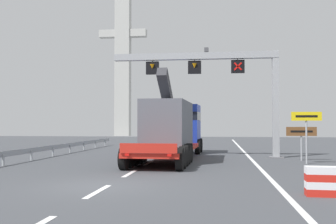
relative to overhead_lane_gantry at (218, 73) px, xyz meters
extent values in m
plane|color=#424449|center=(-4.18, -12.81, -5.61)|extent=(112.00, 112.00, 0.00)
cube|color=silver|center=(-3.93, -13.99, -5.61)|extent=(0.20, 2.60, 0.01)
cube|color=silver|center=(-3.93, -9.18, -5.61)|extent=(0.20, 2.60, 0.01)
cube|color=silver|center=(-3.93, -4.36, -5.61)|extent=(0.20, 2.60, 0.01)
cube|color=silver|center=(-3.93, 0.46, -5.61)|extent=(0.20, 2.60, 0.01)
cube|color=silver|center=(-3.93, 5.27, -5.61)|extent=(0.20, 2.60, 0.01)
cube|color=silver|center=(-3.93, 10.09, -5.61)|extent=(0.20, 2.60, 0.01)
cube|color=silver|center=(-3.93, 14.91, -5.61)|extent=(0.20, 2.60, 0.01)
cube|color=silver|center=(2.02, -0.81, -5.61)|extent=(0.20, 63.00, 0.01)
cube|color=#9EA0A5|center=(3.71, 0.00, -2.11)|extent=(0.40, 0.40, 7.01)
cube|color=slate|center=(3.71, 0.00, -5.57)|extent=(0.90, 0.90, 0.08)
cube|color=#9EA0A5|center=(-1.57, 0.00, 1.14)|extent=(10.97, 0.44, 0.44)
cube|color=#4C4C51|center=(-0.78, 0.00, 1.54)|extent=(0.28, 0.40, 0.28)
cube|color=black|center=(1.29, 0.00, 0.39)|extent=(0.87, 0.24, 0.86)
cube|color=#9EA0A5|center=(1.29, 0.00, 0.87)|extent=(0.08, 0.08, 0.16)
cube|color=red|center=(1.29, -0.13, 0.39)|extent=(0.54, 0.02, 0.54)
cube|color=red|center=(1.29, -0.13, 0.39)|extent=(0.54, 0.02, 0.54)
cube|color=black|center=(-1.57, 0.00, 0.39)|extent=(0.87, 0.24, 0.86)
cube|color=#9EA0A5|center=(-1.57, 0.00, 0.87)|extent=(0.08, 0.08, 0.16)
cone|color=orange|center=(-1.57, -0.13, 0.48)|extent=(0.31, 0.31, 0.30)
cube|color=black|center=(-4.44, 0.00, 0.39)|extent=(0.87, 0.24, 0.86)
cube|color=#9EA0A5|center=(-4.44, 0.00, 0.87)|extent=(0.08, 0.08, 0.16)
cone|color=orange|center=(-4.44, -0.13, 0.48)|extent=(0.31, 0.31, 0.30)
cube|color=red|center=(-3.00, -3.47, -4.88)|extent=(3.17, 10.49, 0.24)
cube|color=red|center=(-3.19, -8.75, -4.51)|extent=(2.66, 0.18, 0.44)
cylinder|color=black|center=(-4.51, -7.92, -5.06)|extent=(0.36, 1.11, 1.10)
cylinder|color=black|center=(-1.81, -8.02, -5.06)|extent=(0.36, 1.11, 1.10)
cylinder|color=black|center=(-4.47, -6.87, -5.06)|extent=(0.36, 1.11, 1.10)
cylinder|color=black|center=(-1.78, -6.97, -5.06)|extent=(0.36, 1.11, 1.10)
cylinder|color=black|center=(-4.44, -5.82, -5.06)|extent=(0.36, 1.11, 1.10)
cylinder|color=black|center=(-1.74, -5.92, -5.06)|extent=(0.36, 1.11, 1.10)
cylinder|color=black|center=(-4.40, -4.77, -5.06)|extent=(0.36, 1.11, 1.10)
cylinder|color=black|center=(-1.70, -4.87, -5.06)|extent=(0.36, 1.11, 1.10)
cylinder|color=black|center=(-4.36, -3.72, -5.06)|extent=(0.36, 1.11, 1.10)
cylinder|color=black|center=(-1.66, -3.82, -5.06)|extent=(0.36, 1.11, 1.10)
cube|color=#1E38AD|center=(-2.75, 3.62, -3.51)|extent=(2.69, 3.29, 3.10)
cube|color=black|center=(-2.75, 3.62, -2.82)|extent=(2.72, 3.31, 0.60)
cylinder|color=black|center=(-4.00, 4.55, -5.06)|extent=(0.38, 1.11, 1.10)
cylinder|color=black|center=(-1.43, 4.46, -5.06)|extent=(0.38, 1.11, 1.10)
cylinder|color=black|center=(-4.07, 2.55, -5.06)|extent=(0.38, 1.11, 1.10)
cylinder|color=black|center=(-1.50, 2.46, -5.06)|extent=(0.38, 1.11, 1.10)
cube|color=#565B66|center=(-2.99, -3.07, -3.41)|extent=(2.58, 5.80, 2.70)
cube|color=#2D2D33|center=(-3.02, -3.93, -1.46)|extent=(0.66, 2.96, 2.29)
cube|color=red|center=(-4.17, -8.75, -4.81)|extent=(0.20, 0.07, 0.12)
cube|color=red|center=(-2.21, -8.82, -4.81)|extent=(0.20, 0.07, 0.12)
cylinder|color=#9EA0A5|center=(4.81, -3.84, -4.18)|extent=(0.10, 0.10, 2.87)
cube|color=yellow|center=(4.81, -3.90, -2.98)|extent=(1.63, 0.06, 0.49)
cube|color=black|center=(4.81, -3.94, -2.98)|extent=(1.17, 0.01, 0.12)
cylinder|color=#9EA0A5|center=(4.95, -1.75, -4.60)|extent=(0.10, 0.10, 2.03)
cube|color=brown|center=(4.95, -1.81, -3.86)|extent=(1.78, 0.06, 0.54)
cube|color=black|center=(4.95, -1.85, -3.86)|extent=(1.28, 0.01, 0.12)
cube|color=red|center=(3.11, -13.94, -5.50)|extent=(1.02, 0.55, 0.23)
cube|color=white|center=(3.11, -13.94, -5.28)|extent=(1.02, 0.55, 0.22)
cube|color=red|center=(3.11, -13.94, -5.05)|extent=(1.02, 0.55, 0.23)
cube|color=white|center=(3.11, -13.94, -4.83)|extent=(1.02, 0.55, 0.23)
cube|color=#999EA3|center=(-11.33, -0.45, -5.01)|extent=(0.04, 28.72, 0.32)
cube|color=#999EA3|center=(-11.27, -6.83, -5.31)|extent=(0.10, 0.10, 0.60)
cube|color=#999EA3|center=(-11.27, -3.64, -5.31)|extent=(0.10, 0.10, 0.60)
cube|color=#999EA3|center=(-11.27, -0.45, -5.31)|extent=(0.10, 0.10, 0.60)
cube|color=#999EA3|center=(-11.27, 2.74, -5.31)|extent=(0.10, 0.10, 0.60)
cube|color=#999EA3|center=(-11.27, 5.93, -5.31)|extent=(0.10, 0.10, 0.60)
cube|color=#999EA3|center=(-11.27, 9.12, -5.31)|extent=(0.10, 0.10, 0.60)
cube|color=#999EA3|center=(-11.27, 12.31, -5.31)|extent=(0.10, 0.10, 0.60)
cube|color=#B7B7B2|center=(-17.83, 46.89, 10.03)|extent=(2.80, 2.00, 31.28)
cube|color=#B7B7B2|center=(-17.83, 46.89, 13.78)|extent=(9.00, 1.60, 1.40)
camera|label=1|loc=(-0.06, -26.62, -3.42)|focal=42.64mm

